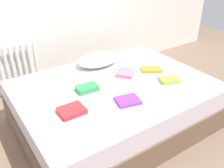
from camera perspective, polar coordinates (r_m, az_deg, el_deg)
The scene contains 10 objects.
ground_plane at distance 2.87m, azimuth 0.56°, elevation -8.78°, with size 8.00×8.00×0.00m, color #7F6651.
bed at distance 2.73m, azimuth 0.59°, elevation -4.70°, with size 2.00×1.50×0.50m.
radiator at distance 3.40m, azimuth -20.47°, elevation 4.01°, with size 0.49×0.04×0.59m.
pillow at distance 3.00m, azimuth -3.13°, elevation 5.64°, with size 0.52×0.35×0.14m, color white.
textbook_pink at distance 2.78m, azimuth 3.13°, elevation 2.56°, with size 0.20×0.18×0.04m, color pink.
textbook_red at distance 2.19m, azimuth -9.20°, elevation -6.00°, with size 0.22×0.18×0.04m, color red.
textbook_lime at distance 2.71m, azimuth 13.03°, elevation 0.93°, with size 0.20×0.14×0.04m, color #8CC638.
textbook_purple at distance 2.31m, azimuth 3.62°, elevation -3.78°, with size 0.22×0.18×0.03m, color purple.
textbook_orange at distance 2.91m, azimuth 9.00°, elevation 3.30°, with size 0.23×0.14×0.03m, color orange.
textbook_green at distance 2.49m, azimuth -5.67°, elevation -0.91°, with size 0.21×0.14×0.05m, color green.
Camera 1 is at (-1.28, -1.86, 1.78)m, focal length 40.03 mm.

